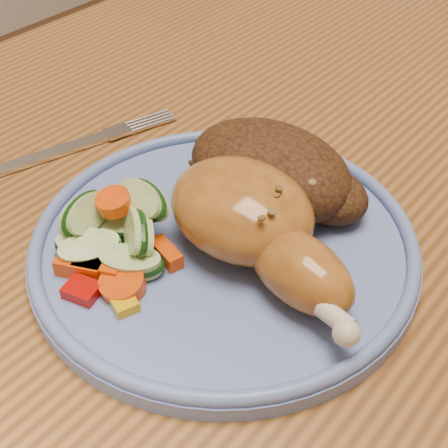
% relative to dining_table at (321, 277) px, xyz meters
% --- Properties ---
extents(dining_table, '(0.90, 1.40, 0.75)m').
position_rel_dining_table_xyz_m(dining_table, '(0.00, 0.00, 0.00)').
color(dining_table, brown).
rests_on(dining_table, ground).
extents(plate, '(0.28, 0.28, 0.01)m').
position_rel_dining_table_xyz_m(plate, '(-0.03, -0.10, 0.09)').
color(plate, '#5E73B5').
rests_on(plate, dining_table).
extents(plate_rim, '(0.27, 0.27, 0.01)m').
position_rel_dining_table_xyz_m(plate_rim, '(-0.03, -0.10, 0.10)').
color(plate_rim, '#5E73B5').
rests_on(plate_rim, plate).
extents(chicken_leg, '(0.17, 0.10, 0.06)m').
position_rel_dining_table_xyz_m(chicken_leg, '(-0.01, -0.09, 0.12)').
color(chicken_leg, '#AE6824').
rests_on(chicken_leg, plate).
extents(rice_pilaf, '(0.14, 0.10, 0.06)m').
position_rel_dining_table_xyz_m(rice_pilaf, '(-0.03, -0.03, 0.12)').
color(rice_pilaf, '#402310').
rests_on(rice_pilaf, plate).
extents(vegetable_pile, '(0.10, 0.10, 0.05)m').
position_rel_dining_table_xyz_m(vegetable_pile, '(-0.08, -0.16, 0.11)').
color(vegetable_pile, '#A50A05').
rests_on(vegetable_pile, plate).
extents(fork, '(0.06, 0.16, 0.00)m').
position_rel_dining_table_xyz_m(fork, '(-0.22, -0.08, 0.09)').
color(fork, silver).
rests_on(fork, dining_table).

